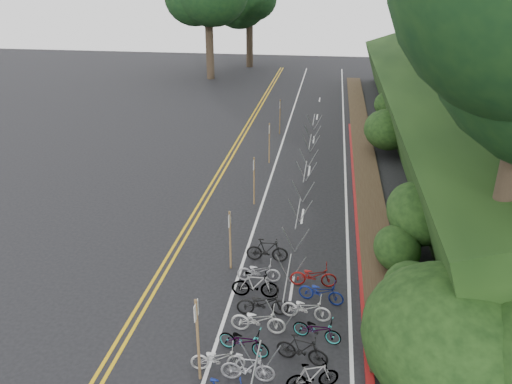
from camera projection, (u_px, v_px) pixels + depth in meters
ground at (180, 354)px, 15.26m from camera, size 120.00×120.00×0.00m
road_markings at (252, 212)px, 24.30m from camera, size 7.47×80.00×0.01m
red_curb at (356, 201)px, 25.31m from camera, size 0.25×28.00×0.10m
embankment at (480, 121)px, 29.65m from camera, size 14.30×48.14×9.11m
bike_racks_rest at (305, 176)px, 26.26m from camera, size 1.14×23.00×1.17m
signpost_near at (198, 335)px, 13.73m from camera, size 0.08×0.40×2.74m
signposts_rest at (262, 157)px, 27.26m from camera, size 0.08×18.40×2.50m
bike_front at (218, 358)px, 14.52m from camera, size 0.78×1.67×0.85m
bike_valet at (275, 329)px, 15.66m from camera, size 3.19×10.54×1.08m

